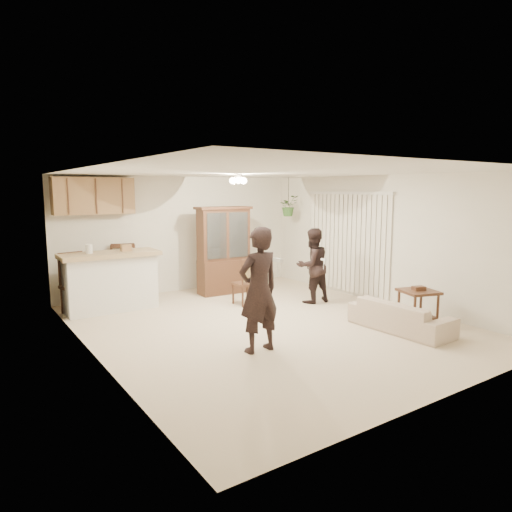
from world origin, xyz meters
TOP-DOWN VIEW (x-y plane):
  - floor at (0.00, 0.00)m, footprint 6.50×6.50m
  - ceiling at (0.00, 0.00)m, footprint 5.50×6.50m
  - wall_back at (0.00, 3.25)m, footprint 5.50×0.02m
  - wall_front at (0.00, -3.25)m, footprint 5.50×0.02m
  - wall_left at (-2.75, 0.00)m, footprint 0.02×6.50m
  - wall_right at (2.75, 0.00)m, footprint 0.02×6.50m
  - breakfast_bar at (-1.85, 2.35)m, footprint 1.60×0.55m
  - bar_top at (-1.85, 2.35)m, footprint 1.75×0.70m
  - upper_cabinets at (-1.90, 3.07)m, footprint 1.50×0.34m
  - vertical_blinds at (2.71, 0.90)m, footprint 0.06×2.30m
  - ceiling_fixture at (0.20, 1.20)m, footprint 0.36×0.36m
  - hanging_plant at (2.30, 2.40)m, footprint 0.43×0.37m
  - plant_cord at (2.30, 2.40)m, footprint 0.01×0.01m
  - sofa at (1.58, -1.43)m, footprint 0.80×1.90m
  - adult at (-0.81, -0.95)m, footprint 0.68×0.46m
  - child at (1.63, 0.76)m, footprint 0.68×0.55m
  - china_hutch at (0.60, 2.45)m, footprint 1.21×0.52m
  - side_table at (2.03, -1.41)m, footprint 0.68×0.68m
  - chair_bar at (-2.42, 2.48)m, footprint 0.58×0.58m
  - chair_hutch_left at (-1.44, 2.89)m, footprint 0.64×0.64m
  - chair_hutch_right at (0.45, 1.37)m, footprint 0.42×0.42m
  - controller_adult at (-0.79, -1.35)m, footprint 0.05×0.15m
  - controller_child at (1.61, 0.41)m, footprint 0.05×0.13m

SIDE VIEW (x-z plane):
  - floor at x=0.00m, z-range 0.00..0.00m
  - chair_hutch_right at x=0.45m, z-range -0.20..0.72m
  - side_table at x=2.03m, z-range -0.02..0.64m
  - chair_bar at x=-2.42m, z-range -0.24..0.86m
  - chair_hutch_left at x=-1.44m, z-range -0.25..0.90m
  - sofa at x=1.58m, z-range 0.00..0.73m
  - breakfast_bar at x=-1.85m, z-range 0.00..1.00m
  - child at x=1.63m, z-range 0.00..1.35m
  - adult at x=-0.81m, z-range 0.00..1.80m
  - controller_child at x=1.61m, z-range 0.89..0.92m
  - china_hutch at x=0.60m, z-range -0.01..1.85m
  - bar_top at x=-1.85m, z-range 1.01..1.09m
  - vertical_blinds at x=2.71m, z-range 0.05..2.15m
  - wall_back at x=0.00m, z-range 0.00..2.50m
  - wall_front at x=0.00m, z-range 0.00..2.50m
  - wall_left at x=-2.75m, z-range 0.00..2.50m
  - wall_right at x=2.75m, z-range 0.00..2.50m
  - controller_adult at x=-0.79m, z-range 1.30..1.35m
  - hanging_plant at x=2.30m, z-range 1.61..2.09m
  - upper_cabinets at x=-1.90m, z-range 1.75..2.45m
  - plant_cord at x=2.30m, z-range 1.85..2.50m
  - ceiling_fixture at x=0.20m, z-range 2.30..2.50m
  - ceiling at x=0.00m, z-range 2.49..2.51m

